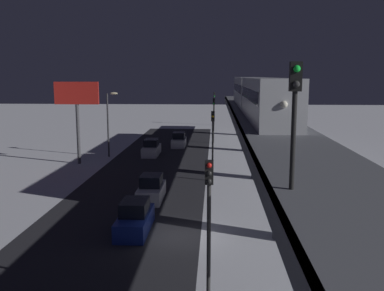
{
  "coord_description": "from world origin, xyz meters",
  "views": [
    {
      "loc": [
        -2.08,
        24.36,
        9.51
      ],
      "look_at": [
        0.33,
        -19.79,
        2.3
      ],
      "focal_mm": 39.98,
      "sensor_mm": 36.0,
      "label": 1
    }
  ],
  "objects_px": {
    "traffic_light_mid": "(213,136)",
    "commercial_billboard": "(77,101)",
    "sedan_blue_2": "(135,219)",
    "traffic_light_far": "(214,114)",
    "subway_train": "(256,94)",
    "rail_signal": "(295,104)",
    "sedan_white": "(151,149)",
    "traffic_light_distant": "(214,104)",
    "traffic_light_near": "(209,217)",
    "sedan_white_2": "(179,141)",
    "sedan_white_4": "(151,190)"
  },
  "relations": [
    {
      "from": "sedan_white_2",
      "to": "traffic_light_near",
      "type": "height_order",
      "value": "traffic_light_near"
    },
    {
      "from": "traffic_light_far",
      "to": "commercial_billboard",
      "type": "height_order",
      "value": "commercial_billboard"
    },
    {
      "from": "sedan_white",
      "to": "traffic_light_near",
      "type": "bearing_deg",
      "value": 102.04
    },
    {
      "from": "traffic_light_mid",
      "to": "sedan_white_4",
      "type": "bearing_deg",
      "value": 53.01
    },
    {
      "from": "sedan_white",
      "to": "traffic_light_near",
      "type": "xyz_separation_m",
      "value": [
        -7.5,
        35.15,
        3.4
      ]
    },
    {
      "from": "subway_train",
      "to": "sedan_blue_2",
      "type": "height_order",
      "value": "subway_train"
    },
    {
      "from": "traffic_light_near",
      "to": "subway_train",
      "type": "bearing_deg",
      "value": -98.59
    },
    {
      "from": "rail_signal",
      "to": "sedan_blue_2",
      "type": "height_order",
      "value": "rail_signal"
    },
    {
      "from": "sedan_white_4",
      "to": "traffic_light_near",
      "type": "bearing_deg",
      "value": -73.92
    },
    {
      "from": "sedan_blue_2",
      "to": "traffic_light_mid",
      "type": "xyz_separation_m",
      "value": [
        -4.7,
        -13.06,
        3.4
      ]
    },
    {
      "from": "sedan_white_4",
      "to": "traffic_light_near",
      "type": "relative_size",
      "value": 0.66
    },
    {
      "from": "rail_signal",
      "to": "traffic_light_far",
      "type": "bearing_deg",
      "value": -86.8
    },
    {
      "from": "sedan_blue_2",
      "to": "traffic_light_far",
      "type": "bearing_deg",
      "value": 82.48
    },
    {
      "from": "rail_signal",
      "to": "sedan_blue_2",
      "type": "bearing_deg",
      "value": -57.98
    },
    {
      "from": "commercial_billboard",
      "to": "sedan_white_2",
      "type": "bearing_deg",
      "value": -130.03
    },
    {
      "from": "rail_signal",
      "to": "traffic_light_mid",
      "type": "distance_m",
      "value": 25.35
    },
    {
      "from": "sedan_white_2",
      "to": "traffic_light_distant",
      "type": "bearing_deg",
      "value": 79.79
    },
    {
      "from": "sedan_blue_2",
      "to": "traffic_light_near",
      "type": "bearing_deg",
      "value": -63.64
    },
    {
      "from": "sedan_white",
      "to": "traffic_light_far",
      "type": "relative_size",
      "value": 0.75
    },
    {
      "from": "subway_train",
      "to": "commercial_billboard",
      "type": "distance_m",
      "value": 19.06
    },
    {
      "from": "sedan_white_2",
      "to": "rail_signal",
      "type": "bearing_deg",
      "value": -80.48
    },
    {
      "from": "traffic_light_near",
      "to": "commercial_billboard",
      "type": "height_order",
      "value": "commercial_billboard"
    },
    {
      "from": "subway_train",
      "to": "traffic_light_near",
      "type": "xyz_separation_m",
      "value": [
        4.35,
        28.77,
        -3.53
      ]
    },
    {
      "from": "traffic_light_near",
      "to": "traffic_light_far",
      "type": "height_order",
      "value": "same"
    },
    {
      "from": "rail_signal",
      "to": "traffic_light_distant",
      "type": "relative_size",
      "value": 0.62
    },
    {
      "from": "rail_signal",
      "to": "sedan_white_4",
      "type": "xyz_separation_m",
      "value": [
        7.35,
        -18.57,
        -7.87
      ]
    },
    {
      "from": "sedan_blue_2",
      "to": "commercial_billboard",
      "type": "xyz_separation_m",
      "value": [
        9.97,
        -20.2,
        6.03
      ]
    },
    {
      "from": "traffic_light_far",
      "to": "sedan_blue_2",
      "type": "bearing_deg",
      "value": 82.48
    },
    {
      "from": "sedan_white",
      "to": "traffic_light_distant",
      "type": "bearing_deg",
      "value": -103.0
    },
    {
      "from": "traffic_light_distant",
      "to": "traffic_light_mid",
      "type": "bearing_deg",
      "value": 90.0
    },
    {
      "from": "traffic_light_mid",
      "to": "traffic_light_far",
      "type": "xyz_separation_m",
      "value": [
        0.0,
        -22.55,
        0.0
      ]
    },
    {
      "from": "sedan_white_2",
      "to": "sedan_blue_2",
      "type": "bearing_deg",
      "value": -90.0
    },
    {
      "from": "sedan_white_2",
      "to": "sedan_white_4",
      "type": "distance_m",
      "value": 25.24
    },
    {
      "from": "sedan_white_4",
      "to": "rail_signal",
      "type": "bearing_deg",
      "value": -68.41
    },
    {
      "from": "sedan_white_2",
      "to": "traffic_light_near",
      "type": "bearing_deg",
      "value": -83.55
    },
    {
      "from": "traffic_light_mid",
      "to": "commercial_billboard",
      "type": "distance_m",
      "value": 16.52
    },
    {
      "from": "sedan_white_2",
      "to": "traffic_light_mid",
      "type": "relative_size",
      "value": 0.64
    },
    {
      "from": "rail_signal",
      "to": "sedan_white",
      "type": "height_order",
      "value": "rail_signal"
    },
    {
      "from": "subway_train",
      "to": "traffic_light_distant",
      "type": "height_order",
      "value": "subway_train"
    },
    {
      "from": "traffic_light_mid",
      "to": "traffic_light_distant",
      "type": "height_order",
      "value": "same"
    },
    {
      "from": "rail_signal",
      "to": "sedan_white",
      "type": "distance_m",
      "value": 39.56
    },
    {
      "from": "sedan_white_2",
      "to": "sedan_white_4",
      "type": "bearing_deg",
      "value": -90.0
    },
    {
      "from": "rail_signal",
      "to": "traffic_light_near",
      "type": "xyz_separation_m",
      "value": [
        2.65,
        -2.27,
        -4.48
      ]
    },
    {
      "from": "traffic_light_far",
      "to": "subway_train",
      "type": "bearing_deg",
      "value": 104.91
    },
    {
      "from": "sedan_white_4",
      "to": "traffic_light_far",
      "type": "xyz_separation_m",
      "value": [
        -4.7,
        -28.79,
        3.4
      ]
    },
    {
      "from": "traffic_light_distant",
      "to": "commercial_billboard",
      "type": "height_order",
      "value": "commercial_billboard"
    },
    {
      "from": "sedan_white_4",
      "to": "commercial_billboard",
      "type": "bearing_deg",
      "value": 126.71
    },
    {
      "from": "sedan_white",
      "to": "traffic_light_mid",
      "type": "distance_m",
      "value": 15.05
    },
    {
      "from": "rail_signal",
      "to": "commercial_billboard",
      "type": "xyz_separation_m",
      "value": [
        17.32,
        -31.95,
        -1.84
      ]
    },
    {
      "from": "traffic_light_near",
      "to": "traffic_light_distant",
      "type": "height_order",
      "value": "same"
    }
  ]
}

